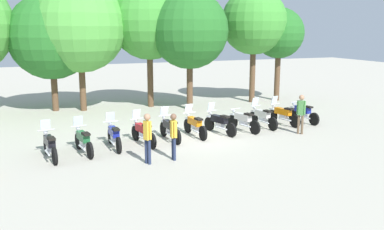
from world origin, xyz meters
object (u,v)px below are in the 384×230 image
(motorcycle_1, at_px, (83,140))
(motorcycle_8, at_px, (262,117))
(person_2, at_px, (301,111))
(motorcycle_7, at_px, (243,120))
(motorcycle_9, at_px, (283,114))
(motorcycle_0, at_px, (50,145))
(motorcycle_4, at_px, (170,128))
(motorcycle_3, at_px, (143,132))
(tree_4, at_px, (190,30))
(person_0, at_px, (147,134))
(tree_5, at_px, (254,22))
(motorcycle_5, at_px, (195,125))
(person_1, at_px, (174,133))
(tree_3, at_px, (149,21))
(tree_2, at_px, (79,26))
(motorcycle_10, at_px, (303,113))
(tree_6, at_px, (279,34))
(motorcycle_2, at_px, (114,135))
(motorcycle_6, at_px, (219,122))
(tree_1, at_px, (51,37))

(motorcycle_1, relative_size, motorcycle_8, 1.00)
(person_2, bearing_deg, motorcycle_7, -75.20)
(motorcycle_9, bearing_deg, motorcycle_0, 86.05)
(person_2, bearing_deg, motorcycle_8, -104.31)
(motorcycle_4, xyz_separation_m, motorcycle_7, (3.70, 0.31, -0.01))
(motorcycle_3, bearing_deg, tree_4, -45.78)
(person_0, relative_size, tree_5, 0.25)
(motorcycle_5, distance_m, person_1, 3.57)
(motorcycle_1, xyz_separation_m, person_1, (2.97, -2.01, 0.50))
(motorcycle_1, relative_size, tree_3, 0.29)
(person_2, relative_size, tree_3, 0.24)
(motorcycle_9, bearing_deg, tree_2, 37.19)
(motorcycle_10, height_order, tree_4, tree_4)
(motorcycle_8, bearing_deg, tree_3, 19.02)
(person_1, bearing_deg, person_2, -165.31)
(person_0, height_order, tree_4, tree_4)
(tree_5, relative_size, tree_6, 1.19)
(motorcycle_2, xyz_separation_m, tree_3, (3.88, 8.37, 4.61))
(motorcycle_1, bearing_deg, tree_5, -65.03)
(motorcycle_2, height_order, motorcycle_6, same)
(motorcycle_1, bearing_deg, motorcycle_0, 92.07)
(motorcycle_4, distance_m, tree_2, 9.57)
(motorcycle_10, bearing_deg, motorcycle_9, 86.49)
(person_1, distance_m, tree_3, 11.68)
(motorcycle_3, xyz_separation_m, motorcycle_7, (4.94, 0.54, -0.01))
(motorcycle_0, xyz_separation_m, motorcycle_4, (4.94, 0.95, 0.00))
(motorcycle_7, distance_m, motorcycle_9, 2.51)
(motorcycle_2, relative_size, tree_1, 0.33)
(motorcycle_0, bearing_deg, motorcycle_10, -89.43)
(tree_4, bearing_deg, motorcycle_1, -135.20)
(motorcycle_1, relative_size, tree_2, 0.29)
(motorcycle_2, distance_m, tree_3, 10.31)
(person_1, distance_m, tree_6, 14.88)
(motorcycle_0, xyz_separation_m, motorcycle_8, (9.88, 1.61, 0.00))
(motorcycle_5, xyz_separation_m, tree_2, (-3.83, 7.93, 4.30))
(motorcycle_0, relative_size, person_1, 1.26)
(motorcycle_4, xyz_separation_m, tree_5, (7.99, 7.19, 4.59))
(motorcycle_9, bearing_deg, motorcycle_4, 84.39)
(motorcycle_5, xyz_separation_m, person_2, (4.63, -1.34, 0.55))
(person_2, relative_size, tree_1, 0.27)
(tree_4, height_order, tree_5, tree_5)
(tree_2, bearing_deg, motorcycle_9, -40.05)
(person_1, height_order, tree_3, tree_3)
(motorcycle_1, relative_size, motorcycle_2, 0.99)
(tree_3, bearing_deg, motorcycle_9, -56.65)
(motorcycle_7, distance_m, motorcycle_8, 1.29)
(motorcycle_6, height_order, person_1, person_1)
(tree_1, bearing_deg, tree_6, -6.13)
(motorcycle_1, bearing_deg, tree_6, -68.86)
(motorcycle_4, distance_m, motorcycle_8, 4.98)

